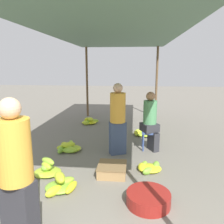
{
  "coord_description": "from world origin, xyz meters",
  "views": [
    {
      "loc": [
        0.46,
        -1.26,
        1.88
      ],
      "look_at": [
        0.0,
        3.39,
        0.9
      ],
      "focal_mm": 35.0,
      "sensor_mm": 36.0,
      "label": 1
    }
  ],
  "objects": [
    {
      "name": "canopy_tarp",
      "position": [
        0.0,
        3.57,
        2.59
      ],
      "size": [
        2.97,
        6.94,
        0.04
      ],
      "primitive_type": "cube",
      "color": "#567A60",
      "rests_on": "canopy_post_front_left"
    },
    {
      "name": "vendor_seated",
      "position": [
        0.86,
        3.56,
        0.7
      ],
      "size": [
        0.46,
        0.46,
        1.34
      ],
      "color": "#2D2D33",
      "rests_on": "ground"
    },
    {
      "name": "banana_pile_left_1",
      "position": [
        -0.99,
        5.68,
        0.09
      ],
      "size": [
        0.57,
        0.56,
        0.24
      ],
      "color": "#B1CB2C",
      "rests_on": "ground"
    },
    {
      "name": "crate_near",
      "position": [
        0.11,
        2.28,
        0.09
      ],
      "size": [
        0.5,
        0.5,
        0.19
      ],
      "color": "#9E7A4C",
      "rests_on": "ground"
    },
    {
      "name": "banana_pile_right_1",
      "position": [
        0.81,
        4.61,
        0.06
      ],
      "size": [
        0.67,
        0.52,
        0.15
      ],
      "color": "#95C031",
      "rests_on": "ground"
    },
    {
      "name": "vendor_foreground",
      "position": [
        -0.7,
        0.65,
        0.83
      ],
      "size": [
        0.42,
        0.42,
        1.6
      ],
      "color": "#2D2D33",
      "rests_on": "ground"
    },
    {
      "name": "banana_pile_left_0",
      "position": [
        -1.03,
        2.15,
        0.1
      ],
      "size": [
        0.48,
        0.44,
        0.31
      ],
      "color": "#91BE32",
      "rests_on": "ground"
    },
    {
      "name": "banana_pile_left_3",
      "position": [
        -0.62,
        1.7,
        0.09
      ],
      "size": [
        0.5,
        0.59,
        0.29
      ],
      "color": "#C6D429",
      "rests_on": "ground"
    },
    {
      "name": "shopper_walking_mid",
      "position": [
        0.14,
        3.24,
        0.8
      ],
      "size": [
        0.43,
        0.43,
        1.54
      ],
      "color": "#384766",
      "rests_on": "ground"
    },
    {
      "name": "banana_pile_left_2",
      "position": [
        -0.98,
        3.27,
        0.07
      ],
      "size": [
        0.56,
        0.52,
        0.21
      ],
      "color": "#78B436",
      "rests_on": "ground"
    },
    {
      "name": "canopy_post_back_left",
      "position": [
        -1.29,
        6.84,
        1.29
      ],
      "size": [
        0.08,
        0.08,
        2.57
      ],
      "primitive_type": "cylinder",
      "color": "brown",
      "rests_on": "ground"
    },
    {
      "name": "stool",
      "position": [
        0.84,
        3.57,
        0.35
      ],
      "size": [
        0.34,
        0.34,
        0.44
      ],
      "color": "#384C84",
      "rests_on": "ground"
    },
    {
      "name": "banana_pile_right_0",
      "position": [
        0.76,
        2.51,
        0.06
      ],
      "size": [
        0.43,
        0.51,
        0.13
      ],
      "color": "#7CB636",
      "rests_on": "ground"
    },
    {
      "name": "canopy_post_back_right",
      "position": [
        1.29,
        6.84,
        1.29
      ],
      "size": [
        0.08,
        0.08,
        2.57
      ],
      "primitive_type": "cylinder",
      "color": "brown",
      "rests_on": "ground"
    },
    {
      "name": "basin_black",
      "position": [
        0.7,
        1.48,
        0.09
      ],
      "size": [
        0.61,
        0.61,
        0.18
      ],
      "color": "maroon",
      "rests_on": "ground"
    }
  ]
}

